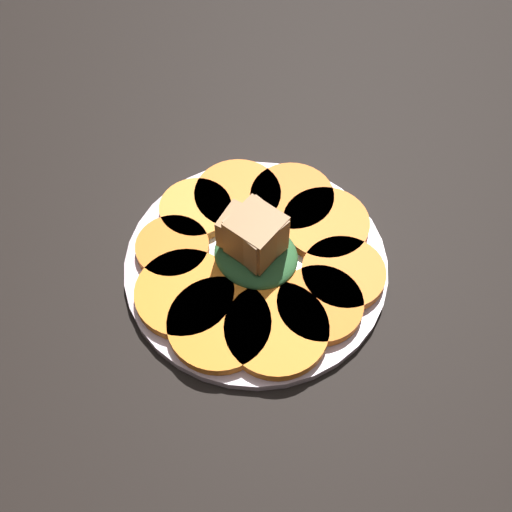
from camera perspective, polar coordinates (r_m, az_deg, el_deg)
table_slab at (r=65.91cm, az=0.00°, el=-1.46°), size 120.00×120.00×2.00cm
plate at (r=64.62cm, az=0.00°, el=-0.76°), size 26.41×26.41×1.05cm
carrot_slice_0 at (r=63.30cm, az=7.77°, el=-1.56°), size 8.27×8.27×1.11cm
carrot_slice_1 at (r=66.40cm, az=6.22°, el=2.83°), size 8.96×8.96×1.11cm
carrot_slice_2 at (r=68.16cm, az=3.21°, el=5.18°), size 8.87×8.87×1.11cm
carrot_slice_3 at (r=68.28cm, az=-1.64°, el=5.40°), size 9.20×9.20×1.11cm
carrot_slice_4 at (r=67.44cm, az=-5.39°, el=4.16°), size 7.56×7.56×1.11cm
carrot_slice_5 at (r=64.90cm, az=-7.43°, el=0.74°), size 7.39×7.39×1.11cm
carrot_slice_6 at (r=61.98cm, az=-6.36°, el=-3.33°), size 9.60×9.60×1.11cm
carrot_slice_7 at (r=60.14cm, az=-3.28°, el=-6.08°), size 9.78×9.78×1.11cm
carrot_slice_8 at (r=59.84cm, az=1.83°, el=-6.53°), size 9.80×9.80×1.11cm
carrot_slice_9 at (r=61.30cm, az=5.70°, el=-4.33°), size 8.26×8.26×1.11cm
center_pile at (r=61.59cm, az=-0.09°, el=1.26°), size 8.51×7.66×6.94cm
fork at (r=61.00cm, az=-2.34°, el=-5.16°), size 16.51×8.17×0.40cm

